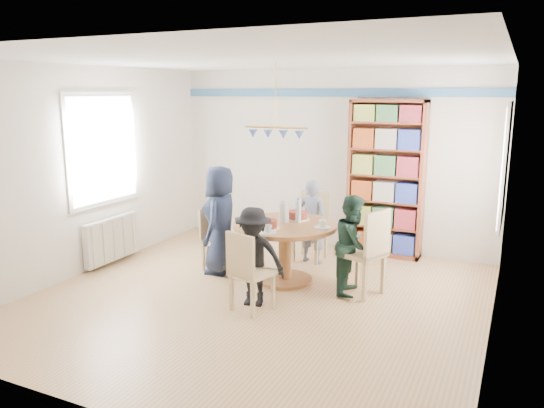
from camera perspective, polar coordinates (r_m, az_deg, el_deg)
The scene contains 14 objects.
ground at distance 6.27m, azimuth -1.59°, elevation -10.13°, with size 5.00×5.00×0.00m, color tan.
room_shell at distance 6.74m, azimuth -0.30°, elevation 5.93°, with size 5.00×5.00×5.00m.
radiator at distance 7.72m, azimuth -16.81°, elevation -3.64°, with size 0.12×1.00×0.60m.
dining_table at distance 6.65m, azimuth 1.42°, elevation -3.74°, with size 1.30×1.30×0.75m.
chair_left at distance 7.16m, azimuth -6.14°, elevation -3.42°, with size 0.45×0.45×0.85m.
chair_right at distance 6.28m, azimuth 10.29°, elevation -4.75°, with size 0.59×0.59×1.04m.
chair_far at distance 7.60m, azimuth 4.34°, elevation -1.94°, with size 0.44×0.44×0.97m.
chair_near at distance 5.75m, azimuth -2.68°, elevation -6.94°, with size 0.49×0.49×0.90m.
person_left at distance 6.98m, azimuth -5.57°, elevation -1.72°, with size 0.70×0.45×1.43m, color #161D31.
person_right at distance 6.33m, azimuth 8.76°, elevation -4.35°, with size 0.58×0.45×1.19m, color #183026.
person_far at distance 7.40m, azimuth 4.36°, elevation -1.88°, with size 0.43×0.28×1.18m, color gray.
person_near at distance 5.92m, azimuth -2.03°, elevation -5.70°, with size 0.73×0.42×1.12m, color black.
bookshelf at distance 7.81m, azimuth 12.15°, elevation 2.51°, with size 1.08×0.32×2.26m.
tableware at distance 6.62m, azimuth 1.32°, elevation -1.48°, with size 1.20×1.20×0.31m.
Camera 1 is at (2.64, -5.18, 2.35)m, focal length 35.00 mm.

